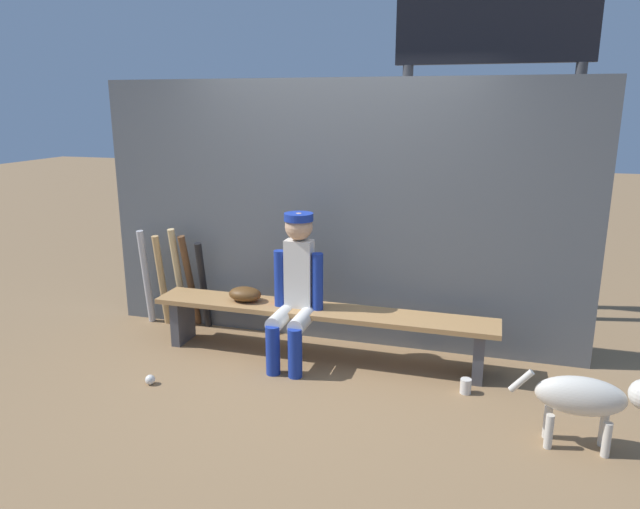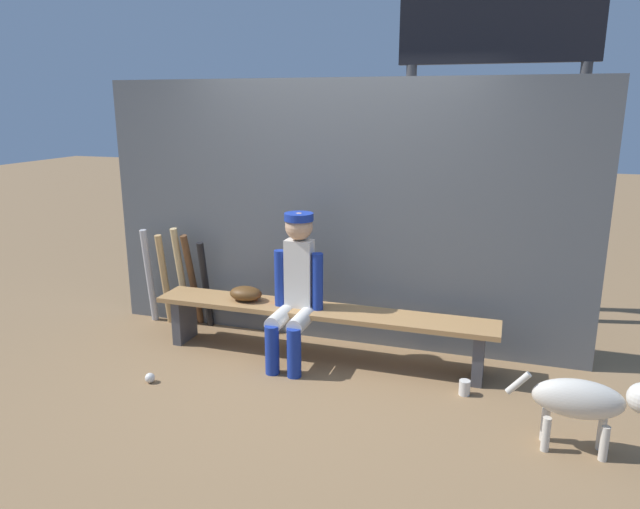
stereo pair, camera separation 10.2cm
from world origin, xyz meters
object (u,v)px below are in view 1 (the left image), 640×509
(bat_aluminum_black, at_px, (203,286))
(scoreboard, at_px, (499,59))
(bat_wood_tan, at_px, (162,280))
(cup_on_bench, at_px, (279,297))
(bat_wood_dark, at_px, (190,281))
(bat_wood_natural, at_px, (179,278))
(cup_on_ground, at_px, (466,386))
(baseball, at_px, (150,380))
(dugout_bench, at_px, (320,319))
(bat_aluminum_silver, at_px, (146,277))
(dog, at_px, (591,398))
(baseball_glove, at_px, (245,294))
(player_seated, at_px, (295,285))

(bat_aluminum_black, xyz_separation_m, scoreboard, (2.44, 1.22, 2.00))
(bat_wood_tan, bearing_deg, cup_on_bench, -12.62)
(bat_aluminum_black, bearing_deg, bat_wood_dark, 175.30)
(bat_wood_natural, relative_size, cup_on_ground, 8.62)
(baseball, distance_m, scoreboard, 4.06)
(dugout_bench, relative_size, bat_wood_natural, 2.96)
(bat_wood_tan, xyz_separation_m, scoreboard, (2.86, 1.23, 1.98))
(bat_aluminum_silver, bearing_deg, baseball, -57.35)
(bat_aluminum_black, relative_size, cup_on_bench, 7.61)
(cup_on_ground, bearing_deg, bat_aluminum_silver, 168.95)
(cup_on_bench, distance_m, dog, 2.41)
(bat_aluminum_silver, height_order, baseball, bat_aluminum_silver)
(bat_aluminum_silver, distance_m, baseball, 1.39)
(bat_wood_natural, height_order, dog, bat_wood_natural)
(dugout_bench, distance_m, bat_aluminum_silver, 1.82)
(baseball_glove, xyz_separation_m, bat_aluminum_black, (-0.56, 0.32, -0.07))
(cup_on_ground, bearing_deg, player_seated, 172.82)
(player_seated, xyz_separation_m, bat_wood_tan, (-1.45, 0.41, -0.21))
(player_seated, relative_size, cup_on_ground, 10.95)
(baseball, distance_m, dog, 3.01)
(player_seated, distance_m, bat_wood_natural, 1.35)
(dugout_bench, height_order, cup_on_bench, cup_on_bench)
(bat_wood_dark, xyz_separation_m, bat_aluminum_silver, (-0.45, -0.02, 0.01))
(player_seated, relative_size, bat_wood_natural, 1.27)
(cup_on_ground, xyz_separation_m, cup_on_bench, (-1.54, 0.29, 0.43))
(cup_on_bench, relative_size, scoreboard, 0.03)
(baseball, bearing_deg, bat_aluminum_black, 96.49)
(dugout_bench, bearing_deg, baseball_glove, 180.00)
(player_seated, bearing_deg, bat_wood_natural, 162.16)
(baseball_glove, height_order, baseball, baseball_glove)
(bat_aluminum_black, relative_size, scoreboard, 0.24)
(dugout_bench, xyz_separation_m, cup_on_ground, (1.18, -0.27, -0.29))
(bat_wood_dark, height_order, bat_wood_tan, bat_wood_dark)
(cup_on_ground, xyz_separation_m, dog, (0.74, -0.51, 0.28))
(player_seated, height_order, baseball, player_seated)
(player_seated, height_order, cup_on_bench, player_seated)
(bat_wood_tan, height_order, cup_on_ground, bat_wood_tan)
(player_seated, height_order, bat_wood_tan, player_seated)
(baseball, relative_size, cup_on_ground, 0.67)
(dugout_bench, distance_m, baseball_glove, 0.67)
(bat_aluminum_black, distance_m, cup_on_bench, 0.91)
(dugout_bench, height_order, bat_wood_dark, bat_wood_dark)
(baseball_glove, xyz_separation_m, dog, (2.57, -0.78, -0.16))
(baseball_glove, height_order, bat_wood_tan, bat_wood_tan)
(bat_aluminum_silver, distance_m, dog, 3.87)
(bat_wood_dark, distance_m, bat_wood_tan, 0.28)
(player_seated, xyz_separation_m, baseball_glove, (-0.48, 0.10, -0.15))
(player_seated, height_order, cup_on_ground, player_seated)
(dugout_bench, xyz_separation_m, player_seated, (-0.17, -0.10, 0.30))
(bat_wood_natural, relative_size, dog, 1.13)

